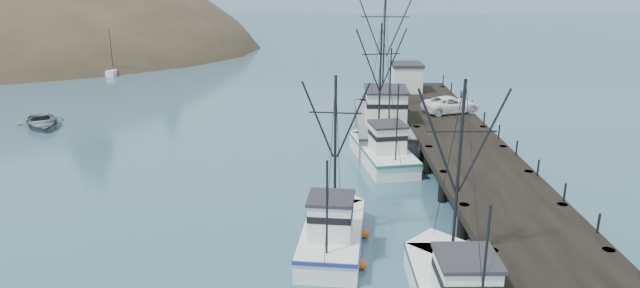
% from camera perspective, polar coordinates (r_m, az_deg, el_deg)
% --- Properties ---
extents(pier, '(6.00, 44.00, 2.00)m').
position_cam_1_polar(pier, '(40.98, 14.35, -0.63)').
color(pier, black).
rests_on(pier, ground).
extents(distant_ridge, '(360.00, 40.00, 26.00)m').
position_cam_1_polar(distant_ridge, '(192.26, 1.59, 13.42)').
color(distant_ridge, '#9EB2C6').
rests_on(distant_ridge, ground).
extents(distant_ridge_far, '(180.00, 25.00, 18.00)m').
position_cam_1_polar(distant_ridge_far, '(211.66, -12.59, 13.40)').
color(distant_ridge_far, silver).
rests_on(distant_ridge_far, ground).
extents(moored_sailboats, '(20.08, 13.44, 6.35)m').
position_cam_1_polar(moored_sailboats, '(89.20, -25.97, 6.97)').
color(moored_sailboats, white).
rests_on(moored_sailboats, ground).
extents(trawler_mid, '(3.93, 9.07, 9.25)m').
position_cam_1_polar(trawler_mid, '(30.02, 1.32, -8.74)').
color(trawler_mid, white).
rests_on(trawler_mid, ground).
extents(trawler_far, '(4.60, 10.09, 10.43)m').
position_cam_1_polar(trawler_far, '(42.75, 6.15, -0.63)').
color(trawler_far, white).
rests_on(trawler_far, ground).
extents(work_vessel, '(5.08, 15.40, 12.92)m').
position_cam_1_polar(work_vessel, '(48.89, 6.29, 2.21)').
color(work_vessel, slate).
rests_on(work_vessel, ground).
extents(pier_shed, '(3.00, 3.20, 2.80)m').
position_cam_1_polar(pier_shed, '(57.35, 8.63, 6.66)').
color(pier_shed, silver).
rests_on(pier_shed, pier).
extents(pickup_truck, '(5.43, 3.64, 1.38)m').
position_cam_1_polar(pickup_truck, '(49.78, 12.98, 3.87)').
color(pickup_truck, white).
rests_on(pickup_truck, pier).
extents(motorboat, '(6.42, 7.04, 1.19)m').
position_cam_1_polar(motorboat, '(57.43, -26.01, 1.55)').
color(motorboat, slate).
rests_on(motorboat, ground).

